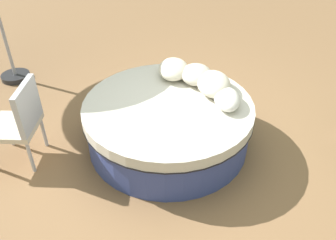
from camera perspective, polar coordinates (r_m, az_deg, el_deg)
ground_plane at (r=4.42m, az=0.00°, el=-3.61°), size 16.00×16.00×0.00m
round_bed at (r=4.24m, az=0.00°, el=-0.55°), size 1.98×1.98×0.58m
throw_pillow_0 at (r=4.07m, az=9.41°, el=3.38°), size 0.47×0.29×0.16m
throw_pillow_1 at (r=4.29m, az=7.34°, el=5.80°), size 0.56×0.40×0.21m
throw_pillow_2 at (r=4.48m, az=4.56°, el=7.30°), size 0.47×0.39×0.20m
throw_pillow_3 at (r=4.58m, az=0.87°, el=8.17°), size 0.52×0.38×0.20m
patio_chair at (r=4.19m, az=-22.55°, el=0.16°), size 0.53×0.51×0.98m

